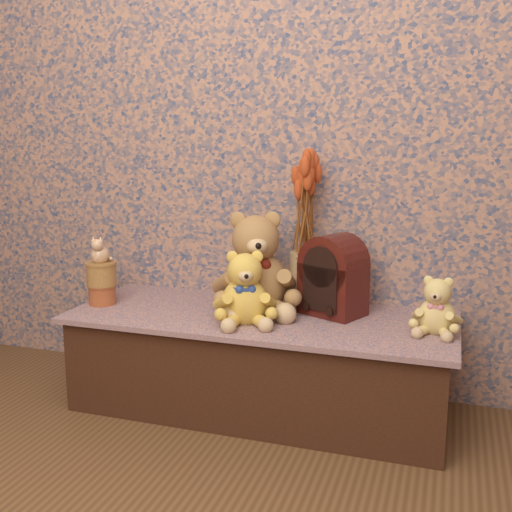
{
  "coord_description": "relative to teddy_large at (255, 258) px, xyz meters",
  "views": [
    {
      "loc": [
        0.69,
        -0.92,
        1.05
      ],
      "look_at": [
        0.0,
        1.16,
        0.62
      ],
      "focal_mm": 42.46,
      "sensor_mm": 36.0,
      "label": 1
    }
  ],
  "objects": [
    {
      "name": "cat_figurine",
      "position": [
        -0.62,
        -0.11,
        0.02
      ],
      "size": [
        0.1,
        0.11,
        0.11
      ],
      "primitive_type": null,
      "rotation": [
        0.0,
        0.0,
        0.21
      ],
      "color": "silver",
      "rests_on": "biscuit_tin_upper"
    },
    {
      "name": "teddy_small",
      "position": [
        0.69,
        -0.06,
        -0.1
      ],
      "size": [
        0.19,
        0.22,
        0.22
      ],
      "primitive_type": null,
      "rotation": [
        0.0,
        0.0,
        -0.12
      ],
      "color": "#D7B966",
      "rests_on": "display_shelf"
    },
    {
      "name": "dried_stalks",
      "position": [
        0.18,
        0.11,
        0.23
      ],
      "size": [
        0.25,
        0.25,
        0.43
      ],
      "primitive_type": null,
      "rotation": [
        0.0,
        0.0,
        0.11
      ],
      "color": "#BF461E",
      "rests_on": "ceramic_vase"
    },
    {
      "name": "cathedral_radio",
      "position": [
        0.3,
        0.04,
        -0.05
      ],
      "size": [
        0.27,
        0.24,
        0.31
      ],
      "primitive_type": null,
      "rotation": [
        0.0,
        0.0,
        -0.43
      ],
      "color": "#3C110B",
      "rests_on": "display_shelf"
    },
    {
      "name": "teddy_medium",
      "position": [
        0.01,
        -0.16,
        -0.07
      ],
      "size": [
        0.32,
        0.34,
        0.29
      ],
      "primitive_type": null,
      "rotation": [
        0.0,
        0.0,
        0.4
      ],
      "color": "gold",
      "rests_on": "display_shelf"
    },
    {
      "name": "ceramic_vase",
      "position": [
        0.18,
        0.11,
        -0.1
      ],
      "size": [
        0.17,
        0.17,
        0.22
      ],
      "primitive_type": "cylinder",
      "rotation": [
        0.0,
        0.0,
        -0.27
      ],
      "color": "tan",
      "rests_on": "display_shelf"
    },
    {
      "name": "biscuit_tin_upper",
      "position": [
        -0.62,
        -0.11,
        -0.08
      ],
      "size": [
        0.14,
        0.14,
        0.09
      ],
      "primitive_type": "cylinder",
      "rotation": [
        0.0,
        0.0,
        0.14
      ],
      "color": "tan",
      "rests_on": "biscuit_tin_lower"
    },
    {
      "name": "biscuit_tin_lower",
      "position": [
        -0.62,
        -0.11,
        -0.17
      ],
      "size": [
        0.14,
        0.14,
        0.08
      ],
      "primitive_type": "cylinder",
      "rotation": [
        0.0,
        0.0,
        0.35
      ],
      "color": "#B97636",
      "rests_on": "display_shelf"
    },
    {
      "name": "display_shelf",
      "position": [
        0.04,
        -0.05,
        -0.4
      ],
      "size": [
        1.47,
        0.59,
        0.38
      ],
      "primitive_type": "cube",
      "color": "#374372",
      "rests_on": "ground"
    },
    {
      "name": "teddy_large",
      "position": [
        0.0,
        0.0,
        0.0
      ],
      "size": [
        0.47,
        0.5,
        0.42
      ],
      "primitive_type": null,
      "rotation": [
        0.0,
        0.0,
        0.41
      ],
      "color": "#A96F41",
      "rests_on": "display_shelf"
    }
  ]
}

